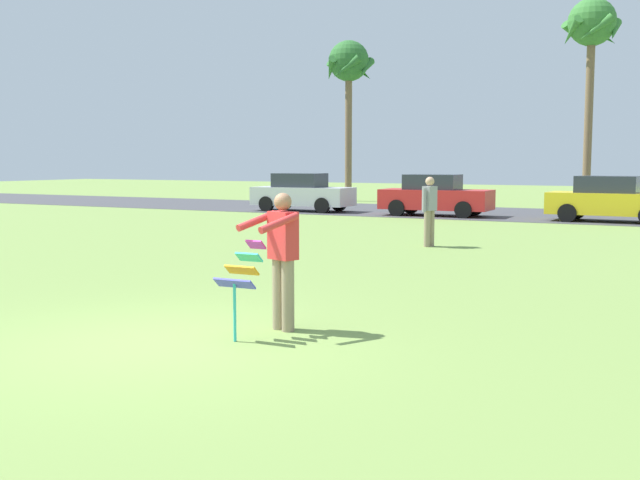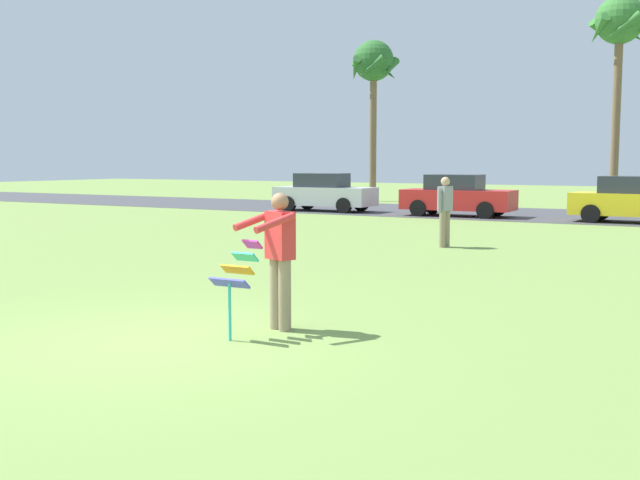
{
  "view_description": "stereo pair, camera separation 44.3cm",
  "coord_description": "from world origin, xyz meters",
  "px_view_note": "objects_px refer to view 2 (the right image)",
  "views": [
    {
      "loc": [
        5.71,
        -6.91,
        2.13
      ],
      "look_at": [
        0.95,
        2.26,
        1.05
      ],
      "focal_mm": 42.83,
      "sensor_mm": 36.0,
      "label": 1
    },
    {
      "loc": [
        6.1,
        -6.7,
        2.13
      ],
      "look_at": [
        0.95,
        2.26,
        1.05
      ],
      "focal_mm": 42.83,
      "sensor_mm": 36.0,
      "label": 2
    }
  ],
  "objects_px": {
    "parked_car_red": "(457,196)",
    "palm_tree_left_near": "(374,68)",
    "palm_tree_right_near": "(620,30)",
    "kite_held": "(237,273)",
    "parked_car_silver": "(324,193)",
    "person_kite_flyer": "(279,255)",
    "parked_car_yellow": "(635,200)",
    "person_walker_far": "(445,209)"
  },
  "relations": [
    {
      "from": "person_kite_flyer",
      "to": "palm_tree_right_near",
      "type": "height_order",
      "value": "palm_tree_right_near"
    },
    {
      "from": "parked_car_yellow",
      "to": "palm_tree_right_near",
      "type": "height_order",
      "value": "palm_tree_right_near"
    },
    {
      "from": "person_kite_flyer",
      "to": "palm_tree_right_near",
      "type": "xyz_separation_m",
      "value": [
        -0.48,
        28.06,
        6.86
      ]
    },
    {
      "from": "parked_car_silver",
      "to": "person_walker_far",
      "type": "bearing_deg",
      "value": -47.86
    },
    {
      "from": "parked_car_red",
      "to": "person_walker_far",
      "type": "height_order",
      "value": "person_walker_far"
    },
    {
      "from": "kite_held",
      "to": "person_walker_far",
      "type": "distance_m",
      "value": 10.52
    },
    {
      "from": "person_kite_flyer",
      "to": "parked_car_red",
      "type": "relative_size",
      "value": 0.41
    },
    {
      "from": "person_kite_flyer",
      "to": "parked_car_silver",
      "type": "distance_m",
      "value": 22.66
    },
    {
      "from": "parked_car_red",
      "to": "palm_tree_right_near",
      "type": "bearing_deg",
      "value": 61.63
    },
    {
      "from": "palm_tree_left_near",
      "to": "person_walker_far",
      "type": "xyz_separation_m",
      "value": [
        10.98,
        -18.48,
        -6.0
      ]
    },
    {
      "from": "parked_car_red",
      "to": "palm_tree_left_near",
      "type": "xyz_separation_m",
      "value": [
        -7.66,
        8.33,
        6.16
      ]
    },
    {
      "from": "parked_car_silver",
      "to": "palm_tree_right_near",
      "type": "relative_size",
      "value": 0.46
    },
    {
      "from": "kite_held",
      "to": "parked_car_yellow",
      "type": "relative_size",
      "value": 0.27
    },
    {
      "from": "person_kite_flyer",
      "to": "parked_car_yellow",
      "type": "relative_size",
      "value": 0.41
    },
    {
      "from": "parked_car_red",
      "to": "palm_tree_right_near",
      "type": "distance_m",
      "value": 11.57
    },
    {
      "from": "parked_car_red",
      "to": "palm_tree_left_near",
      "type": "relative_size",
      "value": 0.51
    },
    {
      "from": "palm_tree_left_near",
      "to": "person_walker_far",
      "type": "distance_m",
      "value": 22.32
    },
    {
      "from": "parked_car_red",
      "to": "parked_car_yellow",
      "type": "bearing_deg",
      "value": 0.02
    },
    {
      "from": "person_kite_flyer",
      "to": "kite_held",
      "type": "distance_m",
      "value": 0.66
    },
    {
      "from": "parked_car_yellow",
      "to": "person_walker_far",
      "type": "bearing_deg",
      "value": -106.58
    },
    {
      "from": "kite_held",
      "to": "palm_tree_left_near",
      "type": "xyz_separation_m",
      "value": [
        -12.31,
        28.91,
        6.14
      ]
    },
    {
      "from": "person_kite_flyer",
      "to": "palm_tree_right_near",
      "type": "bearing_deg",
      "value": 90.97
    },
    {
      "from": "person_kite_flyer",
      "to": "parked_car_silver",
      "type": "relative_size",
      "value": 0.41
    },
    {
      "from": "parked_car_yellow",
      "to": "palm_tree_left_near",
      "type": "bearing_deg",
      "value": 149.28
    },
    {
      "from": "kite_held",
      "to": "person_walker_far",
      "type": "xyz_separation_m",
      "value": [
        -1.32,
        10.44,
        0.14
      ]
    },
    {
      "from": "kite_held",
      "to": "parked_car_silver",
      "type": "bearing_deg",
      "value": 117.04
    },
    {
      "from": "person_kite_flyer",
      "to": "parked_car_red",
      "type": "xyz_separation_m",
      "value": [
        -4.84,
        19.97,
        -0.18
      ]
    },
    {
      "from": "parked_car_silver",
      "to": "person_walker_far",
      "type": "xyz_separation_m",
      "value": [
        9.19,
        -10.15,
        0.16
      ]
    },
    {
      "from": "palm_tree_right_near",
      "to": "person_walker_far",
      "type": "distance_m",
      "value": 19.52
    },
    {
      "from": "palm_tree_left_near",
      "to": "person_walker_far",
      "type": "relative_size",
      "value": 4.82
    },
    {
      "from": "person_kite_flyer",
      "to": "kite_held",
      "type": "height_order",
      "value": "person_kite_flyer"
    },
    {
      "from": "parked_car_red",
      "to": "person_walker_far",
      "type": "bearing_deg",
      "value": -71.85
    },
    {
      "from": "palm_tree_left_near",
      "to": "parked_car_silver",
      "type": "bearing_deg",
      "value": -77.81
    },
    {
      "from": "parked_car_yellow",
      "to": "palm_tree_right_near",
      "type": "xyz_separation_m",
      "value": [
        -1.99,
        8.08,
        7.03
      ]
    },
    {
      "from": "parked_car_red",
      "to": "parked_car_yellow",
      "type": "height_order",
      "value": "same"
    },
    {
      "from": "parked_car_silver",
      "to": "parked_car_yellow",
      "type": "bearing_deg",
      "value": 0.01
    },
    {
      "from": "parked_car_silver",
      "to": "palm_tree_left_near",
      "type": "relative_size",
      "value": 0.51
    },
    {
      "from": "parked_car_red",
      "to": "person_walker_far",
      "type": "xyz_separation_m",
      "value": [
        3.33,
        -10.15,
        0.16
      ]
    },
    {
      "from": "kite_held",
      "to": "parked_car_yellow",
      "type": "height_order",
      "value": "parked_car_yellow"
    },
    {
      "from": "parked_car_red",
      "to": "parked_car_silver",
      "type": "bearing_deg",
      "value": 180.0
    },
    {
      "from": "parked_car_red",
      "to": "palm_tree_right_near",
      "type": "xyz_separation_m",
      "value": [
        4.37,
        8.08,
        7.03
      ]
    },
    {
      "from": "parked_car_red",
      "to": "palm_tree_left_near",
      "type": "distance_m",
      "value": 12.88
    }
  ]
}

